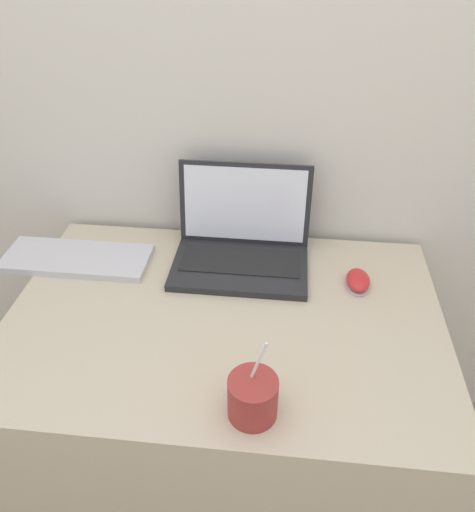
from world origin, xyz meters
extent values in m
cube|color=silver|center=(0.00, 0.78, 1.25)|extent=(7.00, 0.04, 2.50)
cube|color=beige|center=(0.00, 0.37, 0.36)|extent=(1.08, 0.74, 0.72)
cube|color=#232326|center=(0.02, 0.55, 0.73)|extent=(0.37, 0.23, 0.02)
cube|color=black|center=(0.02, 0.57, 0.74)|extent=(0.33, 0.12, 0.00)
cube|color=#232326|center=(0.02, 0.68, 0.86)|extent=(0.37, 0.05, 0.23)
cube|color=white|center=(0.02, 0.68, 0.86)|extent=(0.34, 0.04, 0.21)
cylinder|color=#9E332D|center=(0.09, 0.09, 0.77)|extent=(0.10, 0.10, 0.09)
cylinder|color=black|center=(0.09, 0.09, 0.81)|extent=(0.08, 0.08, 0.01)
cylinder|color=white|center=(0.09, 0.10, 0.83)|extent=(0.05, 0.01, 0.16)
ellipsoid|color=#B2B2B7|center=(0.34, 0.52, 0.72)|extent=(0.07, 0.10, 0.01)
ellipsoid|color=red|center=(0.34, 0.52, 0.74)|extent=(0.06, 0.09, 0.03)
cube|color=silver|center=(-0.44, 0.54, 0.73)|extent=(0.41, 0.16, 0.02)
camera|label=1|loc=(0.13, -0.54, 1.57)|focal=35.00mm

